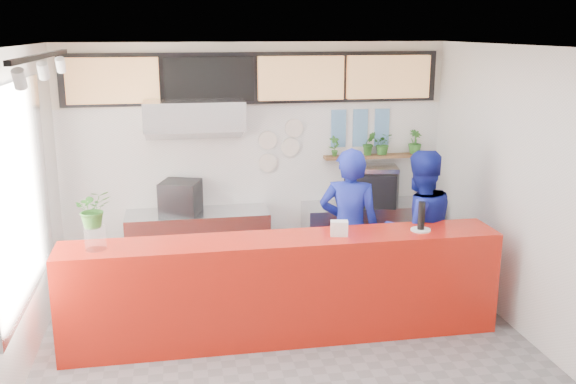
# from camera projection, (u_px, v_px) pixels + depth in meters

# --- Properties ---
(floor) EXTENTS (5.00, 5.00, 0.00)m
(floor) POSITION_uv_depth(u_px,v_px,m) (291.00, 355.00, 6.40)
(floor) COLOR slate
(floor) RESTS_ON ground
(ceiling) EXTENTS (5.00, 5.00, 0.00)m
(ceiling) POSITION_uv_depth(u_px,v_px,m) (291.00, 47.00, 5.65)
(ceiling) COLOR silver
(wall_back) EXTENTS (5.00, 0.00, 5.00)m
(wall_back) POSITION_uv_depth(u_px,v_px,m) (256.00, 159.00, 8.41)
(wall_back) COLOR white
(wall_back) RESTS_ON ground
(wall_left) EXTENTS (0.00, 5.00, 5.00)m
(wall_left) POSITION_uv_depth(u_px,v_px,m) (10.00, 225.00, 5.60)
(wall_left) COLOR white
(wall_left) RESTS_ON ground
(wall_right) EXTENTS (0.00, 5.00, 5.00)m
(wall_right) POSITION_uv_depth(u_px,v_px,m) (534.00, 198.00, 6.46)
(wall_right) COLOR white
(wall_right) RESTS_ON ground
(service_counter) EXTENTS (4.50, 0.60, 1.10)m
(service_counter) POSITION_uv_depth(u_px,v_px,m) (284.00, 288.00, 6.64)
(service_counter) COLOR red
(service_counter) RESTS_ON ground
(cream_band) EXTENTS (5.00, 0.02, 0.80)m
(cream_band) POSITION_uv_depth(u_px,v_px,m) (255.00, 74.00, 8.13)
(cream_band) COLOR beige
(cream_band) RESTS_ON wall_back
(prep_bench) EXTENTS (1.80, 0.60, 0.90)m
(prep_bench) POSITION_uv_depth(u_px,v_px,m) (199.00, 246.00, 8.25)
(prep_bench) COLOR #B2B5BA
(prep_bench) RESTS_ON ground
(panini_oven) EXTENTS (0.57, 0.57, 0.41)m
(panini_oven) POSITION_uv_depth(u_px,v_px,m) (181.00, 197.00, 8.05)
(panini_oven) COLOR black
(panini_oven) RESTS_ON prep_bench
(extraction_hood) EXTENTS (1.20, 0.70, 0.35)m
(extraction_hood) POSITION_uv_depth(u_px,v_px,m) (194.00, 114.00, 7.78)
(extraction_hood) COLOR #B2B5BA
(extraction_hood) RESTS_ON ceiling
(hood_lip) EXTENTS (1.20, 0.69, 0.31)m
(hood_lip) POSITION_uv_depth(u_px,v_px,m) (195.00, 131.00, 7.83)
(hood_lip) COLOR #B2B5BA
(hood_lip) RESTS_ON ceiling
(right_bench) EXTENTS (1.80, 0.60, 0.90)m
(right_bench) POSITION_uv_depth(u_px,v_px,m) (370.00, 236.00, 8.64)
(right_bench) COLOR #B2B5BA
(right_bench) RESTS_ON ground
(espresso_machine) EXTENTS (0.82, 0.72, 0.44)m
(espresso_machine) POSITION_uv_depth(u_px,v_px,m) (372.00, 188.00, 8.48)
(espresso_machine) COLOR black
(espresso_machine) RESTS_ON right_bench
(espresso_tray) EXTENTS (0.72, 0.56, 0.06)m
(espresso_tray) POSITION_uv_depth(u_px,v_px,m) (372.00, 168.00, 8.41)
(espresso_tray) COLOR #BBBDC3
(espresso_tray) RESTS_ON espresso_machine
(herb_shelf) EXTENTS (1.40, 0.18, 0.04)m
(herb_shelf) POSITION_uv_depth(u_px,v_px,m) (375.00, 156.00, 8.59)
(herb_shelf) COLOR brown
(herb_shelf) RESTS_ON wall_back
(menu_board_far_left) EXTENTS (1.10, 0.10, 0.55)m
(menu_board_far_left) POSITION_uv_depth(u_px,v_px,m) (113.00, 81.00, 7.73)
(menu_board_far_left) COLOR tan
(menu_board_far_left) RESTS_ON wall_back
(menu_board_mid_left) EXTENTS (1.10, 0.10, 0.55)m
(menu_board_mid_left) POSITION_uv_depth(u_px,v_px,m) (209.00, 79.00, 7.93)
(menu_board_mid_left) COLOR black
(menu_board_mid_left) RESTS_ON wall_back
(menu_board_mid_right) EXTENTS (1.10, 0.10, 0.55)m
(menu_board_mid_right) POSITION_uv_depth(u_px,v_px,m) (301.00, 78.00, 8.13)
(menu_board_mid_right) COLOR tan
(menu_board_mid_right) RESTS_ON wall_back
(menu_board_far_right) EXTENTS (1.10, 0.10, 0.55)m
(menu_board_far_right) POSITION_uv_depth(u_px,v_px,m) (388.00, 77.00, 8.33)
(menu_board_far_right) COLOR tan
(menu_board_far_right) RESTS_ON wall_back
(soffit) EXTENTS (4.80, 0.04, 0.65)m
(soffit) POSITION_uv_depth(u_px,v_px,m) (256.00, 78.00, 8.11)
(soffit) COLOR black
(soffit) RESTS_ON wall_back
(window_pane) EXTENTS (0.04, 2.20, 1.90)m
(window_pane) POSITION_uv_depth(u_px,v_px,m) (19.00, 194.00, 5.84)
(window_pane) COLOR silver
(window_pane) RESTS_ON wall_left
(window_frame) EXTENTS (0.03, 2.30, 2.00)m
(window_frame) POSITION_uv_depth(u_px,v_px,m) (21.00, 194.00, 5.84)
(window_frame) COLOR #B2B5BA
(window_frame) RESTS_ON wall_left
(track_rail) EXTENTS (0.05, 2.40, 0.04)m
(track_rail) POSITION_uv_depth(u_px,v_px,m) (42.00, 56.00, 5.31)
(track_rail) COLOR black
(track_rail) RESTS_ON ceiling
(dec_plate_a) EXTENTS (0.24, 0.03, 0.24)m
(dec_plate_a) POSITION_uv_depth(u_px,v_px,m) (268.00, 140.00, 8.35)
(dec_plate_a) COLOR silver
(dec_plate_a) RESTS_ON wall_back
(dec_plate_b) EXTENTS (0.24, 0.03, 0.24)m
(dec_plate_b) POSITION_uv_depth(u_px,v_px,m) (290.00, 147.00, 8.42)
(dec_plate_b) COLOR silver
(dec_plate_b) RESTS_ON wall_back
(dec_plate_c) EXTENTS (0.24, 0.03, 0.24)m
(dec_plate_c) POSITION_uv_depth(u_px,v_px,m) (268.00, 163.00, 8.42)
(dec_plate_c) COLOR silver
(dec_plate_c) RESTS_ON wall_back
(dec_plate_d) EXTENTS (0.24, 0.03, 0.24)m
(dec_plate_d) POSITION_uv_depth(u_px,v_px,m) (294.00, 128.00, 8.37)
(dec_plate_d) COLOR silver
(dec_plate_d) RESTS_ON wall_back
(photo_frame_a) EXTENTS (0.20, 0.02, 0.25)m
(photo_frame_a) POSITION_uv_depth(u_px,v_px,m) (339.00, 119.00, 8.46)
(photo_frame_a) COLOR #598CBF
(photo_frame_a) RESTS_ON wall_back
(photo_frame_b) EXTENTS (0.20, 0.02, 0.25)m
(photo_frame_b) POSITION_uv_depth(u_px,v_px,m) (360.00, 119.00, 8.51)
(photo_frame_b) COLOR #598CBF
(photo_frame_b) RESTS_ON wall_back
(photo_frame_c) EXTENTS (0.20, 0.02, 0.25)m
(photo_frame_c) POSITION_uv_depth(u_px,v_px,m) (382.00, 118.00, 8.56)
(photo_frame_c) COLOR #598CBF
(photo_frame_c) RESTS_ON wall_back
(photo_frame_d) EXTENTS (0.20, 0.02, 0.25)m
(photo_frame_d) POSITION_uv_depth(u_px,v_px,m) (338.00, 138.00, 8.52)
(photo_frame_d) COLOR #598CBF
(photo_frame_d) RESTS_ON wall_back
(photo_frame_e) EXTENTS (0.20, 0.02, 0.25)m
(photo_frame_e) POSITION_uv_depth(u_px,v_px,m) (360.00, 137.00, 8.57)
(photo_frame_e) COLOR #598CBF
(photo_frame_e) RESTS_ON wall_back
(photo_frame_f) EXTENTS (0.20, 0.02, 0.25)m
(photo_frame_f) POSITION_uv_depth(u_px,v_px,m) (381.00, 137.00, 8.62)
(photo_frame_f) COLOR #598CBF
(photo_frame_f) RESTS_ON wall_back
(staff_center) EXTENTS (0.81, 0.68, 1.89)m
(staff_center) POSITION_uv_depth(u_px,v_px,m) (349.00, 230.00, 7.27)
(staff_center) COLOR navy
(staff_center) RESTS_ON ground
(staff_right) EXTENTS (1.00, 0.83, 1.86)m
(staff_right) POSITION_uv_depth(u_px,v_px,m) (418.00, 230.00, 7.30)
(staff_right) COLOR navy
(staff_right) RESTS_ON ground
(herb_a) EXTENTS (0.16, 0.13, 0.27)m
(herb_a) POSITION_uv_depth(u_px,v_px,m) (334.00, 146.00, 8.45)
(herb_a) COLOR #306A25
(herb_a) RESTS_ON herb_shelf
(herb_b) EXTENTS (0.18, 0.15, 0.32)m
(herb_b) POSITION_uv_depth(u_px,v_px,m) (369.00, 143.00, 8.53)
(herb_b) COLOR #306A25
(herb_b) RESTS_ON herb_shelf
(herb_c) EXTENTS (0.31, 0.29, 0.29)m
(herb_c) POSITION_uv_depth(u_px,v_px,m) (383.00, 144.00, 8.57)
(herb_c) COLOR #306A25
(herb_c) RESTS_ON herb_shelf
(herb_d) EXTENTS (0.22, 0.21, 0.32)m
(herb_d) POSITION_uv_depth(u_px,v_px,m) (415.00, 142.00, 8.64)
(herb_d) COLOR #306A25
(herb_d) RESTS_ON herb_shelf
(glass_vase) EXTENTS (0.25, 0.25, 0.25)m
(glass_vase) POSITION_uv_depth(u_px,v_px,m) (95.00, 237.00, 6.14)
(glass_vase) COLOR white
(glass_vase) RESTS_ON service_counter
(basil_vase) EXTENTS (0.40, 0.37, 0.37)m
(basil_vase) POSITION_uv_depth(u_px,v_px,m) (93.00, 209.00, 6.07)
(basil_vase) COLOR #306A25
(basil_vase) RESTS_ON glass_vase
(napkin_holder) EXTENTS (0.20, 0.14, 0.15)m
(napkin_holder) POSITION_uv_depth(u_px,v_px,m) (339.00, 228.00, 6.56)
(napkin_holder) COLOR white
(napkin_holder) RESTS_ON service_counter
(white_plate) EXTENTS (0.28, 0.28, 0.02)m
(white_plate) POSITION_uv_depth(u_px,v_px,m) (421.00, 230.00, 6.74)
(white_plate) COLOR white
(white_plate) RESTS_ON service_counter
(pepper_mill) EXTENTS (0.09, 0.09, 0.30)m
(pepper_mill) POSITION_uv_depth(u_px,v_px,m) (421.00, 216.00, 6.70)
(pepper_mill) COLOR black
(pepper_mill) RESTS_ON white_plate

